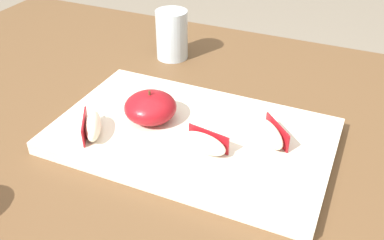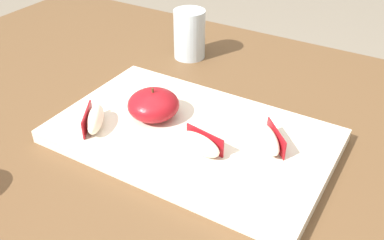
{
  "view_description": "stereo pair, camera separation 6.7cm",
  "coord_description": "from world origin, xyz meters",
  "views": [
    {
      "loc": [
        0.27,
        -0.5,
        1.17
      ],
      "look_at": [
        0.04,
        0.01,
        0.8
      ],
      "focal_mm": 40.5,
      "sensor_mm": 36.0,
      "label": 1
    },
    {
      "loc": [
        0.33,
        -0.47,
        1.17
      ],
      "look_at": [
        0.04,
        0.01,
        0.8
      ],
      "focal_mm": 40.5,
      "sensor_mm": 36.0,
      "label": 2
    }
  ],
  "objects": [
    {
      "name": "apple_wedge_near_knife",
      "position": [
        0.08,
        -0.03,
        0.79
      ],
      "size": [
        0.08,
        0.04,
        0.03
      ],
      "color": "#F4EACC",
      "rests_on": "cutting_board"
    },
    {
      "name": "apple_wedge_middle",
      "position": [
        0.16,
        0.03,
        0.79
      ],
      "size": [
        0.07,
        0.07,
        0.03
      ],
      "color": "#F4EACC",
      "rests_on": "cutting_board"
    },
    {
      "name": "apple_half_skin_up",
      "position": [
        -0.03,
        0.01,
        0.8
      ],
      "size": [
        0.09,
        0.09,
        0.05
      ],
      "color": "maroon",
      "rests_on": "cutting_board"
    },
    {
      "name": "dining_table",
      "position": [
        0.0,
        0.0,
        0.66
      ],
      "size": [
        1.37,
        0.97,
        0.75
      ],
      "color": "brown",
      "rests_on": "ground_plane"
    },
    {
      "name": "drinking_glass_water",
      "position": [
        -0.12,
        0.28,
        0.81
      ],
      "size": [
        0.07,
        0.07,
        0.1
      ],
      "color": "silver",
      "rests_on": "dining_table"
    },
    {
      "name": "apple_wedge_front",
      "position": [
        -0.1,
        -0.06,
        0.79
      ],
      "size": [
        0.06,
        0.07,
        0.03
      ],
      "color": "#F4EACC",
      "rests_on": "cutting_board"
    },
    {
      "name": "cutting_board",
      "position": [
        0.04,
        0.01,
        0.76
      ],
      "size": [
        0.44,
        0.26,
        0.02
      ],
      "color": "beige",
      "rests_on": "dining_table"
    }
  ]
}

